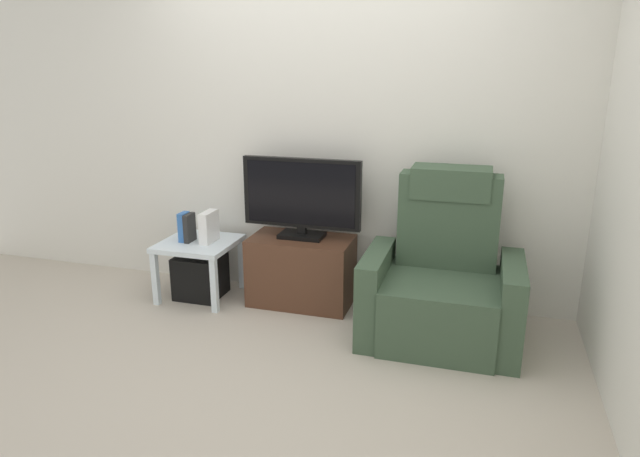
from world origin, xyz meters
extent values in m
plane|color=#B2A899|center=(0.00, 0.00, 0.00)|extent=(6.40, 6.40, 0.00)
cube|color=silver|center=(0.00, 1.13, 1.30)|extent=(6.40, 0.06, 2.60)
cube|color=#4C2D1E|center=(-0.08, 0.86, 0.25)|extent=(0.74, 0.42, 0.50)
cube|color=black|center=(-0.08, 0.66, 0.35)|extent=(0.68, 0.02, 0.02)
cube|color=black|center=(-0.08, 0.71, 0.39)|extent=(0.34, 0.11, 0.04)
cube|color=black|center=(-0.08, 0.88, 0.52)|extent=(0.32, 0.20, 0.03)
cube|color=black|center=(-0.08, 0.88, 0.56)|extent=(0.06, 0.04, 0.05)
cube|color=black|center=(-0.08, 0.88, 0.83)|extent=(0.87, 0.05, 0.50)
cube|color=black|center=(-0.08, 0.86, 0.83)|extent=(0.80, 0.01, 0.45)
cube|color=#384C38|center=(0.95, 0.55, 0.21)|extent=(0.70, 0.72, 0.42)
cube|color=#384C38|center=(0.95, 0.82, 0.73)|extent=(0.64, 0.20, 0.62)
cube|color=#384C38|center=(0.95, 0.84, 0.98)|extent=(0.50, 0.26, 0.20)
cube|color=#384C38|center=(0.53, 0.55, 0.28)|extent=(0.14, 0.68, 0.56)
cube|color=#384C38|center=(1.37, 0.55, 0.28)|extent=(0.14, 0.68, 0.56)
cube|color=silver|center=(-0.86, 0.76, 0.42)|extent=(0.54, 0.54, 0.04)
cube|color=silver|center=(-1.10, 0.52, 0.20)|extent=(0.04, 0.04, 0.40)
cube|color=silver|center=(-0.62, 0.52, 0.20)|extent=(0.04, 0.04, 0.40)
cube|color=silver|center=(-1.10, 1.00, 0.20)|extent=(0.04, 0.04, 0.40)
cube|color=silver|center=(-0.62, 1.00, 0.20)|extent=(0.04, 0.04, 0.40)
cube|color=black|center=(-0.86, 0.76, 0.16)|extent=(0.33, 0.33, 0.33)
cube|color=#3366B2|center=(-0.96, 0.74, 0.55)|extent=(0.05, 0.11, 0.22)
cube|color=#262626|center=(-0.92, 0.74, 0.55)|extent=(0.04, 0.13, 0.21)
cube|color=white|center=(-0.77, 0.77, 0.56)|extent=(0.07, 0.20, 0.23)
camera|label=1|loc=(1.15, -2.80, 1.73)|focal=31.44mm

